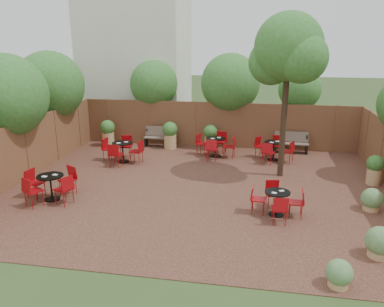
# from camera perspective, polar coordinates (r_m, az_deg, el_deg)

# --- Properties ---
(ground) EXTENTS (80.00, 80.00, 0.00)m
(ground) POSITION_cam_1_polar(r_m,az_deg,el_deg) (12.45, 1.06, -5.14)
(ground) COLOR #354F23
(ground) RESTS_ON ground
(courtyard_paving) EXTENTS (12.00, 10.00, 0.02)m
(courtyard_paving) POSITION_cam_1_polar(r_m,az_deg,el_deg) (12.44, 1.06, -5.10)
(courtyard_paving) COLOR #391D17
(courtyard_paving) RESTS_ON ground
(fence_back) EXTENTS (12.00, 0.08, 2.00)m
(fence_back) POSITION_cam_1_polar(r_m,az_deg,el_deg) (16.91, 3.69, 4.26)
(fence_back) COLOR brown
(fence_back) RESTS_ON ground
(fence_left) EXTENTS (0.08, 10.00, 2.00)m
(fence_left) POSITION_cam_1_polar(r_m,az_deg,el_deg) (14.27, -23.46, 0.55)
(fence_left) COLOR brown
(fence_left) RESTS_ON ground
(neighbour_building) EXTENTS (5.00, 4.00, 8.00)m
(neighbour_building) POSITION_cam_1_polar(r_m,az_deg,el_deg) (20.42, -8.25, 14.75)
(neighbour_building) COLOR silver
(neighbour_building) RESTS_ON ground
(overhang_foliage) EXTENTS (15.56, 10.31, 2.77)m
(overhang_foliage) POSITION_cam_1_polar(r_m,az_deg,el_deg) (15.14, -8.59, 9.34)
(overhang_foliage) COLOR #2C6821
(overhang_foliage) RESTS_ON ground
(courtyard_tree) EXTENTS (2.48, 2.38, 5.48)m
(courtyard_tree) POSITION_cam_1_polar(r_m,az_deg,el_deg) (13.07, 14.11, 14.34)
(courtyard_tree) COLOR black
(courtyard_tree) RESTS_ON courtyard_paving
(park_bench_left) EXTENTS (1.43, 0.47, 0.88)m
(park_bench_left) POSITION_cam_1_polar(r_m,az_deg,el_deg) (17.10, -4.71, 2.56)
(park_bench_left) COLOR brown
(park_bench_left) RESTS_ON courtyard_paving
(park_bench_right) EXTENTS (1.41, 0.48, 0.87)m
(park_bench_right) POSITION_cam_1_polar(r_m,az_deg,el_deg) (16.64, 14.56, 1.65)
(park_bench_right) COLOR brown
(park_bench_right) RESTS_ON courtyard_paving
(bistro_tables) EXTENTS (8.21, 6.83, 0.90)m
(bistro_tables) POSITION_cam_1_polar(r_m,az_deg,el_deg) (13.65, -1.27, -1.11)
(bistro_tables) COLOR black
(bistro_tables) RESTS_ON courtyard_paving
(planters) EXTENTS (11.00, 3.77, 1.18)m
(planters) POSITION_cam_1_polar(r_m,az_deg,el_deg) (16.01, -0.43, 2.22)
(planters) COLOR tan
(planters) RESTS_ON courtyard_paving
(low_shrubs) EXTENTS (2.11, 4.33, 0.70)m
(low_shrubs) POSITION_cam_1_polar(r_m,az_deg,el_deg) (9.98, 24.88, -10.48)
(low_shrubs) COLOR tan
(low_shrubs) RESTS_ON courtyard_paving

